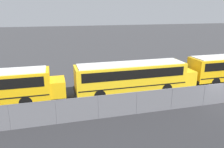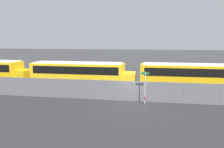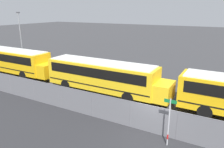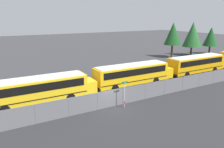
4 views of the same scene
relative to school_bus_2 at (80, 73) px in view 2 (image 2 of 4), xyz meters
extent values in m
plane|color=#38383A|center=(6.33, -4.40, -1.83)|extent=(200.00, 200.00, 0.00)
cube|color=#2B2B2D|center=(6.33, -10.40, -1.83)|extent=(122.79, 12.00, 0.01)
cube|color=#9EA0A5|center=(6.33, -4.40, -0.90)|extent=(88.79, 0.03, 1.86)
cube|color=slate|center=(6.33, -4.41, -0.90)|extent=(88.79, 0.01, 1.86)
cylinder|color=slate|center=(6.33, -4.40, 0.03)|extent=(88.79, 0.05, 0.05)
cylinder|color=slate|center=(-4.39, -4.40, -0.90)|extent=(0.07, 0.07, 1.86)
cylinder|color=slate|center=(-1.32, -4.40, -0.90)|extent=(0.07, 0.07, 1.86)
cylinder|color=slate|center=(1.74, -4.40, -0.90)|extent=(0.07, 0.07, 1.86)
cylinder|color=slate|center=(4.80, -4.40, -0.90)|extent=(0.07, 0.07, 1.86)
cylinder|color=slate|center=(7.86, -4.40, -0.90)|extent=(0.07, 0.07, 1.86)
cylinder|color=slate|center=(10.92, -4.40, -0.90)|extent=(0.07, 0.07, 1.86)
cylinder|color=slate|center=(13.98, -4.40, -0.90)|extent=(0.07, 0.07, 1.86)
cube|color=yellow|center=(-7.18, 0.13, -0.57)|extent=(1.29, 2.28, 1.45)
cylinder|color=black|center=(-9.87, 1.25, -1.30)|extent=(1.08, 0.28, 1.08)
cube|color=yellow|center=(-0.26, 0.00, -0.09)|extent=(10.74, 2.48, 2.41)
cube|color=black|center=(-0.26, 0.00, 0.44)|extent=(9.88, 2.52, 0.87)
cube|color=black|center=(-0.26, 0.00, -0.77)|extent=(10.53, 2.51, 0.10)
cube|color=yellow|center=(5.76, 0.00, -0.57)|extent=(1.29, 2.28, 1.45)
cube|color=black|center=(-5.68, 0.00, -1.15)|extent=(0.12, 2.48, 0.24)
cube|color=silver|center=(-0.26, 0.00, 1.16)|extent=(10.21, 2.23, 0.10)
cylinder|color=black|center=(3.07, 1.12, -1.30)|extent=(1.08, 0.28, 1.08)
cylinder|color=black|center=(3.07, -1.12, -1.30)|extent=(1.08, 0.28, 1.08)
cylinder|color=black|center=(-3.59, 1.12, -1.30)|extent=(1.08, 0.28, 1.08)
cylinder|color=black|center=(-3.59, -1.12, -1.30)|extent=(1.08, 0.28, 1.08)
cube|color=yellow|center=(12.33, 0.38, -0.09)|extent=(10.74, 2.48, 2.41)
cube|color=black|center=(12.33, 0.38, 0.44)|extent=(9.88, 2.52, 0.87)
cube|color=black|center=(12.33, 0.38, -0.77)|extent=(10.53, 2.51, 0.10)
cube|color=black|center=(6.91, 0.38, -1.15)|extent=(0.12, 2.48, 0.24)
cube|color=silver|center=(12.33, 0.38, 1.16)|extent=(10.21, 2.23, 0.10)
cylinder|color=black|center=(15.66, 1.50, -1.30)|extent=(1.08, 0.28, 1.08)
cylinder|color=black|center=(9.00, 1.50, -1.30)|extent=(1.08, 0.28, 1.08)
cylinder|color=black|center=(9.00, -0.75, -1.30)|extent=(1.08, 0.28, 1.08)
cylinder|color=#B7B7BC|center=(7.55, -5.22, -0.38)|extent=(0.08, 0.08, 2.92)
cylinder|color=red|center=(7.55, -5.22, -1.28)|extent=(0.09, 0.09, 0.30)
cube|color=#147238|center=(7.55, -5.22, 0.93)|extent=(0.70, 0.02, 0.20)
camera|label=1|loc=(-7.30, -19.05, 6.11)|focal=35.00mm
camera|label=2|loc=(7.81, -24.04, 3.87)|focal=35.00mm
camera|label=3|loc=(10.17, -16.45, 5.77)|focal=35.00mm
camera|label=4|loc=(-4.26, -23.21, 7.51)|focal=35.00mm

